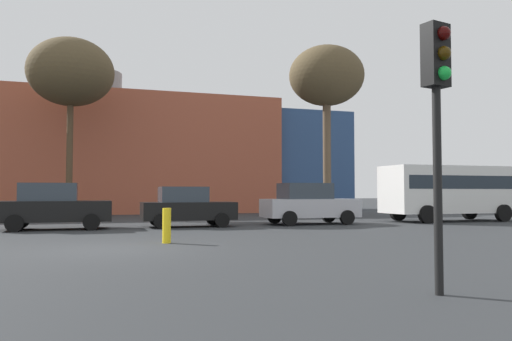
% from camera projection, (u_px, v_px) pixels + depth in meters
% --- Properties ---
extents(ground_plane, '(200.00, 200.00, 0.00)m').
position_uv_depth(ground_plane, '(110.00, 249.00, 12.66)').
color(ground_plane, '#2D3033').
extents(building_backdrop, '(37.74, 10.12, 10.19)m').
position_uv_depth(building_backdrop, '(93.00, 156.00, 36.78)').
color(building_backdrop, '#B2563D').
rests_on(building_backdrop, ground_plane).
extents(parked_car_2, '(4.13, 2.02, 1.79)m').
position_uv_depth(parked_car_2, '(54.00, 206.00, 19.48)').
color(parked_car_2, black).
rests_on(parked_car_2, ground_plane).
extents(parked_car_3, '(3.84, 1.89, 1.66)m').
position_uv_depth(parked_car_3, '(187.00, 207.00, 21.06)').
color(parked_car_3, black).
rests_on(parked_car_3, ground_plane).
extents(parked_car_4, '(4.25, 2.08, 1.84)m').
position_uv_depth(parked_car_4, '(309.00, 204.00, 22.76)').
color(parked_car_4, silver).
rests_on(parked_car_4, ground_plane).
extents(white_bus, '(6.80, 2.62, 2.72)m').
position_uv_depth(white_bus, '(449.00, 189.00, 25.19)').
color(white_bus, white).
rests_on(white_bus, ground_plane).
extents(traffic_light_near_right, '(0.40, 0.39, 3.81)m').
position_uv_depth(traffic_light_near_right, '(438.00, 94.00, 7.10)').
color(traffic_light_near_right, black).
rests_on(traffic_light_near_right, ground_plane).
extents(bare_tree_0, '(4.72, 4.72, 10.03)m').
position_uv_depth(bare_tree_0, '(71.00, 73.00, 28.16)').
color(bare_tree_0, brown).
rests_on(bare_tree_0, ground_plane).
extents(bare_tree_1, '(4.32, 4.32, 9.90)m').
position_uv_depth(bare_tree_1, '(326.00, 78.00, 29.17)').
color(bare_tree_1, brown).
rests_on(bare_tree_1, ground_plane).
extents(bollard_yellow_0, '(0.24, 0.24, 0.98)m').
position_uv_depth(bollard_yellow_0, '(167.00, 226.00, 14.20)').
color(bollard_yellow_0, yellow).
rests_on(bollard_yellow_0, ground_plane).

